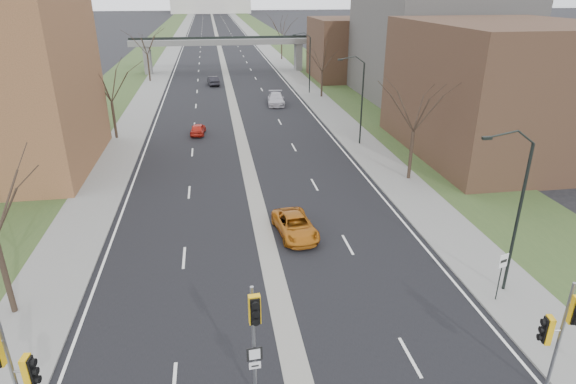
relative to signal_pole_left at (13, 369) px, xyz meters
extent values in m
cube|color=black|center=(9.63, 150.08, -3.47)|extent=(20.00, 600.00, 0.01)
cube|color=gray|center=(9.63, 150.08, -3.48)|extent=(1.20, 600.00, 0.02)
cube|color=gray|center=(21.63, 150.08, -3.42)|extent=(4.00, 600.00, 0.12)
cube|color=gray|center=(-2.37, 150.08, -3.42)|extent=(4.00, 600.00, 0.12)
cube|color=#283D1C|center=(27.63, 150.08, -3.43)|extent=(8.00, 600.00, 0.10)
cube|color=#283D1C|center=(-8.37, 150.08, -3.43)|extent=(8.00, 600.00, 0.10)
cube|color=#4B3623|center=(33.63, 28.08, 2.52)|extent=(16.00, 20.00, 12.00)
cube|color=#54524D|center=(37.63, 52.08, 4.02)|extent=(18.00, 22.00, 15.00)
cube|color=#4B3623|center=(31.63, 70.08, 1.52)|extent=(14.00, 14.00, 10.00)
cube|color=slate|center=(-4.37, 80.08, -0.98)|extent=(1.20, 2.50, 5.00)
cube|color=slate|center=(23.63, 80.08, -0.98)|extent=(1.20, 2.50, 5.00)
cube|color=slate|center=(9.63, 80.08, 2.02)|extent=(34.00, 3.00, 1.00)
cube|color=black|center=(9.63, 80.08, 2.72)|extent=(34.00, 0.15, 0.50)
cylinder|color=black|center=(21.43, 6.08, 0.64)|extent=(0.16, 0.16, 8.00)
cube|color=black|center=(19.13, 6.08, 4.99)|extent=(0.45, 0.18, 0.14)
cylinder|color=black|center=(21.43, 32.08, 0.64)|extent=(0.16, 0.16, 8.00)
cube|color=black|center=(19.13, 32.08, 4.99)|extent=(0.45, 0.18, 0.14)
cylinder|color=black|center=(21.43, 58.08, 0.64)|extent=(0.16, 0.16, 8.00)
cube|color=black|center=(19.13, 58.08, 4.99)|extent=(0.45, 0.18, 0.14)
cylinder|color=#382B21|center=(-3.37, 8.08, -1.36)|extent=(0.28, 0.28, 4.00)
cylinder|color=#382B21|center=(-3.37, 38.08, -1.48)|extent=(0.28, 0.28, 3.75)
cylinder|color=#382B21|center=(-3.37, 72.08, -1.23)|extent=(0.28, 0.28, 4.25)
cylinder|color=#382B21|center=(22.63, 22.08, -1.36)|extent=(0.28, 0.28, 4.00)
cylinder|color=#382B21|center=(22.63, 55.08, -1.61)|extent=(0.28, 0.28, 3.50)
cylinder|color=#382B21|center=(22.63, 95.08, -1.23)|extent=(0.28, 0.28, 4.25)
cylinder|color=gray|center=(-0.17, 0.22, -0.82)|extent=(0.14, 0.14, 5.31)
cube|color=#E5AA0D|center=(0.34, 0.16, -0.31)|extent=(0.46, 0.48, 1.18)
cylinder|color=gray|center=(7.82, 0.91, -0.90)|extent=(0.14, 0.14, 5.16)
cube|color=#E5AA0D|center=(7.85, 0.41, 1.08)|extent=(0.44, 0.43, 1.14)
cube|color=black|center=(7.82, 0.91, -1.20)|extent=(0.60, 0.08, 0.60)
cube|color=silver|center=(7.82, 0.91, -1.74)|extent=(0.45, 0.07, 0.30)
cylinder|color=gray|center=(19.13, -0.62, -0.91)|extent=(0.14, 0.14, 5.14)
cube|color=#E5AA0D|center=(18.64, -0.52, -0.42)|extent=(0.47, 0.49, 1.14)
cylinder|color=black|center=(20.50, 5.26, -2.22)|extent=(0.06, 0.06, 2.28)
cube|color=silver|center=(20.50, 5.26, -1.08)|extent=(0.55, 0.20, 0.73)
imported|color=red|center=(5.13, 38.34, -2.87)|extent=(1.80, 3.71, 1.22)
imported|color=black|center=(7.20, 67.06, -2.76)|extent=(2.06, 4.54, 1.45)
imported|color=#AE5E12|center=(11.63, 13.93, -2.81)|extent=(2.72, 5.01, 1.33)
imported|color=#B8B7BF|center=(15.45, 51.34, -2.70)|extent=(2.70, 5.55, 1.56)
camera|label=1|loc=(6.85, -13.22, 11.28)|focal=30.00mm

